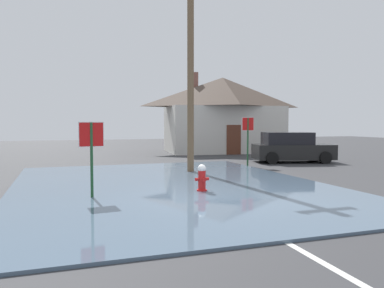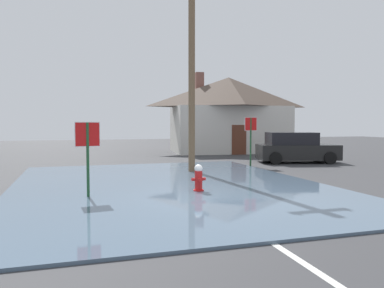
{
  "view_description": "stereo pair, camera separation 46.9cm",
  "coord_description": "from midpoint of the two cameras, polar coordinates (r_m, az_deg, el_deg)",
  "views": [
    {
      "loc": [
        -4.18,
        -9.77,
        2.14
      ],
      "look_at": [
        0.67,
        4.23,
        1.32
      ],
      "focal_mm": 35.89,
      "sensor_mm": 36.0,
      "label": 1
    },
    {
      "loc": [
        -3.73,
        -9.92,
        2.14
      ],
      "look_at": [
        0.67,
        4.23,
        1.32
      ],
      "focal_mm": 35.89,
      "sensor_mm": 36.0,
      "label": 2
    }
  ],
  "objects": [
    {
      "name": "flood_puddle",
      "position": [
        13.08,
        -2.5,
        -6.11
      ],
      "size": [
        10.12,
        13.28,
        0.06
      ],
      "primitive_type": "cube",
      "color": "#4C6075",
      "rests_on": "ground"
    },
    {
      "name": "ground_plane",
      "position": [
        10.83,
        4.55,
        -8.5
      ],
      "size": [
        80.0,
        80.0,
        0.1
      ],
      "primitive_type": "cube",
      "color": "#38383A"
    },
    {
      "name": "parked_car",
      "position": [
        21.4,
        15.76,
        -0.61
      ],
      "size": [
        4.51,
        2.82,
        1.63
      ],
      "color": "black",
      "rests_on": "ground"
    },
    {
      "name": "lane_center_stripe",
      "position": [
        6.33,
        18.83,
        -16.7
      ],
      "size": [
        0.26,
        3.3,
        0.01
      ],
      "primitive_type": "cube",
      "rotation": [
        0.0,
        0.0,
        1.53
      ],
      "color": "silver",
      "rests_on": "ground"
    },
    {
      "name": "fire_hydrant",
      "position": [
        11.73,
        2.14,
        -5.21
      ],
      "size": [
        0.44,
        0.38,
        0.87
      ],
      "color": "red",
      "rests_on": "ground"
    },
    {
      "name": "stop_sign_near",
      "position": [
        11.05,
        -14.09,
        -0.05
      ],
      "size": [
        0.69,
        0.11,
        2.17
      ],
      "color": "#1E4C28",
      "rests_on": "ground"
    },
    {
      "name": "lane_stop_bar",
      "position": [
        9.84,
        11.03,
        -9.42
      ],
      "size": [
        4.11,
        0.4,
        0.01
      ],
      "primitive_type": "cube",
      "rotation": [
        0.0,
        0.0,
        0.02
      ],
      "color": "silver",
      "rests_on": "ground"
    },
    {
      "name": "stop_sign_far",
      "position": [
        19.13,
        9.41,
        1.82
      ],
      "size": [
        0.67,
        0.08,
        2.41
      ],
      "color": "#1E4C28",
      "rests_on": "ground"
    },
    {
      "name": "house",
      "position": [
        28.43,
        5.9,
        4.56
      ],
      "size": [
        9.21,
        6.53,
        5.89
      ],
      "color": "beige",
      "rests_on": "ground"
    },
    {
      "name": "utility_pole",
      "position": [
        16.55,
        0.79,
        11.92
      ],
      "size": [
        1.6,
        0.28,
        8.96
      ],
      "color": "brown",
      "rests_on": "ground"
    }
  ]
}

